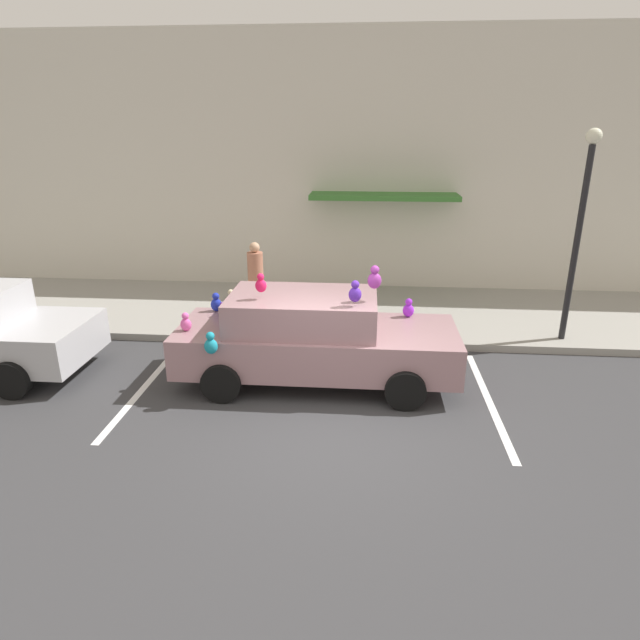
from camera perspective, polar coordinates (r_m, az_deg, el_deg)
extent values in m
plane|color=#38383A|center=(8.11, 1.44, -11.10)|extent=(60.00, 60.00, 0.00)
cube|color=gray|center=(12.63, 2.84, 0.88)|extent=(24.00, 4.00, 0.15)
cube|color=beige|center=(14.14, 3.41, 15.84)|extent=(24.00, 0.30, 6.40)
cube|color=#37722D|center=(13.65, 6.75, 12.87)|extent=(3.60, 1.10, 0.12)
cube|color=silver|center=(9.20, 17.36, -8.07)|extent=(0.12, 3.60, 0.01)
cube|color=silver|center=(9.69, -17.99, -6.68)|extent=(0.12, 3.60, 0.01)
cube|color=gray|center=(9.17, -0.32, -2.77)|extent=(4.67, 1.74, 0.68)
cube|color=gray|center=(8.97, -1.81, 0.94)|extent=(2.43, 1.53, 0.56)
cylinder|color=black|center=(10.08, 8.37, -2.83)|extent=(0.64, 0.22, 0.64)
cylinder|color=black|center=(8.51, 8.99, -7.30)|extent=(0.64, 0.22, 0.64)
cylinder|color=black|center=(10.30, -7.93, -2.30)|extent=(0.64, 0.22, 0.64)
cylinder|color=black|center=(8.77, -10.37, -6.54)|extent=(0.64, 0.22, 0.64)
ellipsoid|color=#B0863A|center=(8.51, -6.11, -1.10)|extent=(0.27, 0.22, 0.32)
sphere|color=#B0863A|center=(8.43, -6.17, 0.29)|extent=(0.17, 0.17, 0.17)
ellipsoid|color=#953294|center=(8.53, 5.77, 4.15)|extent=(0.22, 0.18, 0.26)
sphere|color=#953294|center=(8.48, 5.81, 5.30)|extent=(0.14, 0.14, 0.14)
ellipsoid|color=#9828E0|center=(9.63, 9.31, 0.99)|extent=(0.20, 0.16, 0.23)
sphere|color=#9828E0|center=(9.59, 9.36, 1.90)|extent=(0.12, 0.12, 0.12)
ellipsoid|color=#E41950|center=(8.65, -6.26, 3.62)|extent=(0.18, 0.15, 0.21)
sphere|color=#E41950|center=(8.61, -6.29, 4.56)|extent=(0.11, 0.11, 0.11)
ellipsoid|color=#2031BD|center=(9.98, -10.89, 1.58)|extent=(0.20, 0.16, 0.24)
sphere|color=#2031BD|center=(9.93, -10.95, 2.48)|extent=(0.13, 0.13, 0.13)
ellipsoid|color=teal|center=(8.45, -11.43, -2.74)|extent=(0.21, 0.17, 0.25)
sphere|color=teal|center=(8.39, -11.51, -1.67)|extent=(0.13, 0.13, 0.13)
ellipsoid|color=#EB5DB2|center=(9.12, -13.96, -0.47)|extent=(0.18, 0.15, 0.22)
sphere|color=#EB5DB2|center=(9.08, -14.04, 0.42)|extent=(0.12, 0.12, 0.12)
ellipsoid|color=#5D2397|center=(9.69, -10.20, 0.90)|extent=(0.15, 0.13, 0.18)
sphere|color=#5D2397|center=(9.65, -10.24, 1.61)|extent=(0.10, 0.10, 0.10)
ellipsoid|color=#4F24A4|center=(8.28, 3.72, 2.69)|extent=(0.20, 0.16, 0.23)
sphere|color=#4F24A4|center=(8.23, 3.74, 3.76)|extent=(0.13, 0.13, 0.13)
ellipsoid|color=#17CF3F|center=(9.32, -7.67, 0.46)|extent=(0.20, 0.17, 0.24)
sphere|color=#17CF3F|center=(9.27, -7.72, 1.42)|extent=(0.13, 0.13, 0.13)
cylinder|color=black|center=(11.39, -25.01, -1.86)|extent=(0.64, 0.22, 0.64)
cylinder|color=black|center=(10.04, -29.77, -5.49)|extent=(0.64, 0.22, 0.64)
ellipsoid|color=beige|center=(11.51, -8.76, 0.57)|extent=(0.43, 0.36, 0.54)
sphere|color=beige|center=(11.40, -8.86, 2.39)|extent=(0.30, 0.30, 0.30)
sphere|color=beige|center=(11.39, -9.41, 2.91)|extent=(0.13, 0.13, 0.13)
sphere|color=beige|center=(11.34, -8.36, 2.89)|extent=(0.13, 0.13, 0.13)
cylinder|color=black|center=(11.38, 25.40, 6.95)|extent=(0.12, 0.12, 3.71)
sphere|color=#EAEACC|center=(11.18, 26.94, 16.92)|extent=(0.28, 0.28, 0.28)
cylinder|color=#B06F55|center=(12.16, -6.77, 3.86)|extent=(0.35, 0.35, 1.41)
sphere|color=tan|center=(11.97, -6.93, 7.62)|extent=(0.23, 0.23, 0.23)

